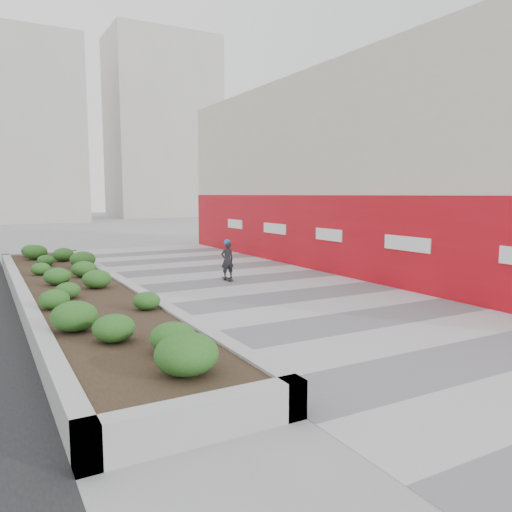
# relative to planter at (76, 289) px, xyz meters

# --- Properties ---
(ground) EXTENTS (160.00, 160.00, 0.00)m
(ground) POSITION_rel_planter_xyz_m (5.50, -7.00, -0.42)
(ground) COLOR gray
(ground) RESTS_ON ground
(walkway) EXTENTS (8.00, 36.00, 0.01)m
(walkway) POSITION_rel_planter_xyz_m (5.50, -4.00, -0.41)
(walkway) COLOR #A8A8AD
(walkway) RESTS_ON ground
(building) EXTENTS (6.04, 24.08, 8.00)m
(building) POSITION_rel_planter_xyz_m (12.48, 1.98, 3.56)
(building) COLOR beige
(building) RESTS_ON ground
(planter) EXTENTS (3.00, 18.00, 0.90)m
(planter) POSITION_rel_planter_xyz_m (0.00, 0.00, 0.00)
(planter) COLOR #9E9EA0
(planter) RESTS_ON ground
(distant_bldg_north_l) EXTENTS (16.00, 12.00, 20.00)m
(distant_bldg_north_l) POSITION_rel_planter_xyz_m (0.50, 48.00, 9.58)
(distant_bldg_north_l) COLOR #ADAAA3
(distant_bldg_north_l) RESTS_ON ground
(distant_bldg_north_r) EXTENTS (14.00, 10.00, 24.00)m
(distant_bldg_north_r) POSITION_rel_planter_xyz_m (20.50, 53.00, 11.58)
(distant_bldg_north_r) COLOR #ADAAA3
(distant_bldg_north_r) RESTS_ON ground
(manhole_cover) EXTENTS (0.44, 0.44, 0.01)m
(manhole_cover) POSITION_rel_planter_xyz_m (6.00, -4.00, -0.42)
(manhole_cover) COLOR #595654
(manhole_cover) RESTS_ON ground
(skateboarder) EXTENTS (0.49, 0.74, 1.47)m
(skateboarder) POSITION_rel_planter_xyz_m (5.33, 1.41, 0.33)
(skateboarder) COLOR beige
(skateboarder) RESTS_ON ground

